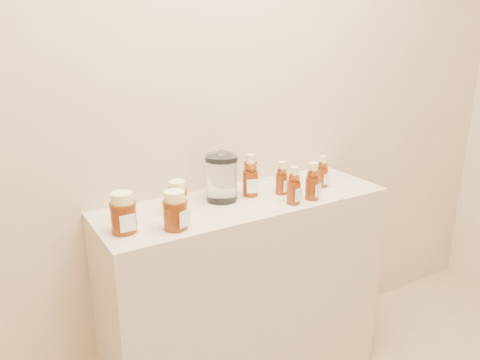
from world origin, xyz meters
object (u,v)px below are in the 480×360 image
bear_bottle_back_left (250,173)px  honey_jar_left (123,213)px  glass_canister (222,176)px  bear_bottle_front_left (294,183)px  display_table (245,297)px

bear_bottle_back_left → honey_jar_left: size_ratio=1.40×
glass_canister → honey_jar_left: bearing=-167.2°
bear_bottle_front_left → honey_jar_left: (-0.66, 0.08, -0.01)m
bear_bottle_back_left → glass_canister: 0.13m
honey_jar_left → glass_canister: bearing=13.1°
bear_bottle_front_left → glass_canister: size_ratio=0.83×
honey_jar_left → glass_canister: glass_canister is taller
bear_bottle_front_left → glass_canister: 0.29m
display_table → glass_canister: size_ratio=5.89×
bear_bottle_back_left → glass_canister: bearing=-166.2°
display_table → glass_canister: glass_canister is taller
bear_bottle_back_left → glass_canister: size_ratio=0.97×
display_table → honey_jar_left: bearing=-174.2°
bear_bottle_back_left → glass_canister: glass_canister is taller
display_table → bear_bottle_back_left: (0.04, 0.03, 0.55)m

